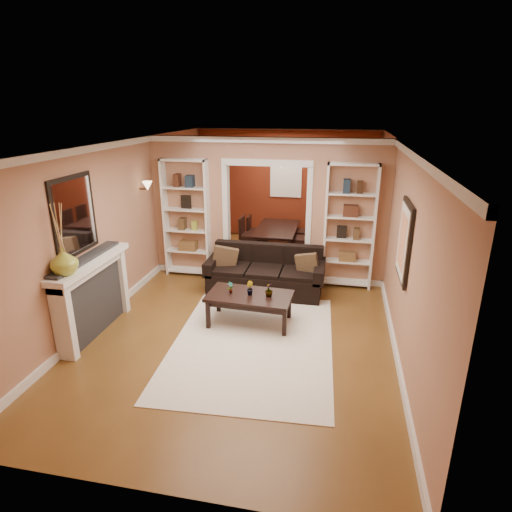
% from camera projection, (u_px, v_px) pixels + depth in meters
% --- Properties ---
extents(floor, '(8.00, 8.00, 0.00)m').
position_uv_depth(floor, '(254.00, 302.00, 7.46)').
color(floor, brown).
rests_on(floor, ground).
extents(ceiling, '(8.00, 8.00, 0.00)m').
position_uv_depth(ceiling, '(254.00, 142.00, 6.56)').
color(ceiling, white).
rests_on(ceiling, ground).
extents(wall_back, '(8.00, 0.00, 8.00)m').
position_uv_depth(wall_back, '(286.00, 185.00, 10.71)').
color(wall_back, tan).
rests_on(wall_back, ground).
extents(wall_front, '(8.00, 0.00, 8.00)m').
position_uv_depth(wall_front, '(152.00, 363.00, 3.31)').
color(wall_front, tan).
rests_on(wall_front, ground).
extents(wall_left, '(0.00, 8.00, 8.00)m').
position_uv_depth(wall_left, '(128.00, 220.00, 7.43)').
color(wall_left, tan).
rests_on(wall_left, ground).
extents(wall_right, '(0.00, 8.00, 8.00)m').
position_uv_depth(wall_right, '(397.00, 235.00, 6.60)').
color(wall_right, tan).
rests_on(wall_right, ground).
extents(partition_wall, '(4.50, 0.15, 2.70)m').
position_uv_depth(partition_wall, '(267.00, 210.00, 8.12)').
color(partition_wall, tan).
rests_on(partition_wall, floor).
extents(red_back_panel, '(4.44, 0.04, 2.64)m').
position_uv_depth(red_back_panel, '(286.00, 186.00, 10.69)').
color(red_back_panel, maroon).
rests_on(red_back_panel, floor).
extents(dining_window, '(0.78, 0.03, 0.98)m').
position_uv_depth(dining_window, '(286.00, 177.00, 10.58)').
color(dining_window, '#8CA5CC').
rests_on(dining_window, wall_back).
extents(area_rug, '(2.40, 3.26, 0.01)m').
position_uv_depth(area_rug, '(253.00, 342.00, 6.17)').
color(area_rug, white).
rests_on(area_rug, floor).
extents(sofa, '(2.11, 0.91, 0.83)m').
position_uv_depth(sofa, '(265.00, 271.00, 7.72)').
color(sofa, black).
rests_on(sofa, floor).
extents(pillow_left, '(0.46, 0.25, 0.44)m').
position_uv_depth(pillow_left, '(225.00, 258.00, 7.77)').
color(pillow_left, brown).
rests_on(pillow_left, sofa).
extents(pillow_right, '(0.40, 0.16, 0.38)m').
position_uv_depth(pillow_right, '(307.00, 265.00, 7.50)').
color(pillow_right, brown).
rests_on(pillow_right, sofa).
extents(coffee_table, '(1.33, 0.77, 0.49)m').
position_uv_depth(coffee_table, '(250.00, 309.00, 6.65)').
color(coffee_table, black).
rests_on(coffee_table, floor).
extents(plant_left, '(0.11, 0.12, 0.19)m').
position_uv_depth(plant_left, '(230.00, 287.00, 6.59)').
color(plant_left, '#336626').
rests_on(plant_left, coffee_table).
extents(plant_center, '(0.15, 0.15, 0.22)m').
position_uv_depth(plant_center, '(250.00, 288.00, 6.53)').
color(plant_center, '#336626').
rests_on(plant_center, coffee_table).
extents(plant_right, '(0.15, 0.15, 0.21)m').
position_uv_depth(plant_right, '(269.00, 290.00, 6.48)').
color(plant_right, '#336626').
rests_on(plant_right, coffee_table).
extents(bookshelf_left, '(0.90, 0.30, 2.30)m').
position_uv_depth(bookshelf_left, '(187.00, 219.00, 8.32)').
color(bookshelf_left, white).
rests_on(bookshelf_left, floor).
extents(bookshelf_right, '(0.90, 0.30, 2.30)m').
position_uv_depth(bookshelf_right, '(349.00, 227.00, 7.75)').
color(bookshelf_right, white).
rests_on(bookshelf_right, floor).
extents(fireplace, '(0.32, 1.70, 1.16)m').
position_uv_depth(fireplace, '(95.00, 297.00, 6.27)').
color(fireplace, white).
rests_on(fireplace, floor).
extents(vase, '(0.39, 0.39, 0.36)m').
position_uv_depth(vase, '(64.00, 261.00, 5.50)').
color(vase, '#9DAB37').
rests_on(vase, fireplace).
extents(mirror, '(0.03, 0.95, 1.10)m').
position_uv_depth(mirror, '(74.00, 216.00, 5.89)').
color(mirror, silver).
rests_on(mirror, wall_left).
extents(wall_sconce, '(0.18, 0.18, 0.22)m').
position_uv_depth(wall_sconce, '(144.00, 187.00, 7.76)').
color(wall_sconce, '#FFE0A5').
rests_on(wall_sconce, wall_left).
extents(framed_art, '(0.04, 0.85, 1.05)m').
position_uv_depth(framed_art, '(404.00, 241.00, 5.61)').
color(framed_art, black).
rests_on(framed_art, wall_right).
extents(dining_table, '(1.64, 0.91, 0.58)m').
position_uv_depth(dining_table, '(278.00, 240.00, 9.92)').
color(dining_table, black).
rests_on(dining_table, floor).
extents(dining_chair_nw, '(0.49, 0.49, 0.89)m').
position_uv_depth(dining_chair_nw, '(252.00, 236.00, 9.69)').
color(dining_chair_nw, black).
rests_on(dining_chair_nw, floor).
extents(dining_chair_ne, '(0.45, 0.45, 0.86)m').
position_uv_depth(dining_chair_ne, '(301.00, 239.00, 9.49)').
color(dining_chair_ne, black).
rests_on(dining_chair_ne, floor).
extents(dining_chair_sw, '(0.50, 0.50, 0.77)m').
position_uv_depth(dining_chair_sw, '(257.00, 231.00, 10.27)').
color(dining_chair_sw, black).
rests_on(dining_chair_sw, floor).
extents(dining_chair_se, '(0.49, 0.49, 0.85)m').
position_uv_depth(dining_chair_se, '(303.00, 232.00, 10.05)').
color(dining_chair_se, black).
rests_on(dining_chair_se, floor).
extents(chandelier, '(0.50, 0.50, 0.30)m').
position_uv_depth(chandelier, '(279.00, 165.00, 9.29)').
color(chandelier, '#3E2B1C').
rests_on(chandelier, ceiling).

